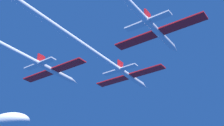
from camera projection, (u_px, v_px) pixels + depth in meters
jet_lead at (67, 34)px, 46.81m from camera, size 15.91×62.19×2.64m
cloud_wispy at (8, 123)px, 94.47m from camera, size 17.80×9.79×6.23m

